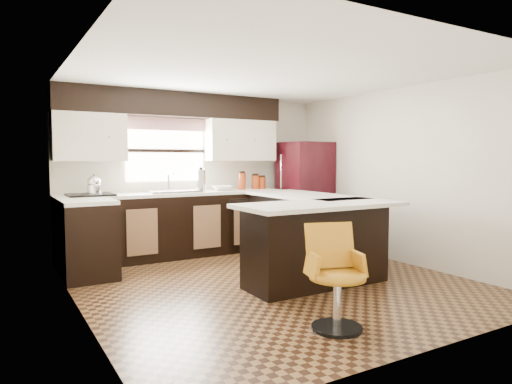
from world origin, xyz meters
TOP-DOWN VIEW (x-y plane):
  - floor at (0.00, 0.00)m, footprint 4.40×4.40m
  - ceiling at (0.00, 0.00)m, footprint 4.40×4.40m
  - wall_back at (0.00, 2.20)m, footprint 4.40×0.00m
  - wall_front at (0.00, -2.20)m, footprint 4.40×0.00m
  - wall_left at (-2.10, 0.00)m, footprint 0.00×4.40m
  - wall_right at (2.10, 0.00)m, footprint 0.00×4.40m
  - base_cab_back at (-0.45, 1.90)m, footprint 3.30×0.60m
  - base_cab_left at (-1.80, 1.25)m, footprint 0.60×0.70m
  - counter_back at (-0.45, 1.90)m, footprint 3.30×0.60m
  - counter_left at (-1.80, 1.25)m, footprint 0.60×0.70m
  - soffit at (-0.40, 2.03)m, footprint 3.40×0.35m
  - upper_cab_left at (-1.62, 2.03)m, footprint 0.94×0.35m
  - upper_cab_right at (0.68, 2.03)m, footprint 1.14×0.35m
  - window_pane at (-0.50, 2.18)m, footprint 1.20×0.02m
  - valance at (-0.50, 2.14)m, footprint 1.30×0.06m
  - sink at (-0.50, 1.88)m, footprint 0.75×0.45m
  - dishwasher at (0.55, 1.61)m, footprint 0.58×0.03m
  - cooktop at (-1.65, 1.88)m, footprint 0.58×0.50m
  - peninsula_long at (0.90, 0.62)m, footprint 0.60×1.95m
  - peninsula_return at (0.38, -0.35)m, footprint 1.65×0.60m
  - counter_pen_long at (0.95, 0.62)m, footprint 0.84×1.95m
  - counter_pen_return at (0.35, -0.44)m, footprint 1.89×0.84m
  - refrigerator at (1.72, 1.69)m, footprint 0.73×0.70m
  - bar_chair at (-0.32, -1.52)m, footprint 0.59×0.59m
  - kettle at (-1.60, 1.88)m, footprint 0.19×0.19m
  - percolator at (-0.06, 1.90)m, footprint 0.15×0.15m
  - mixing_bowl at (0.29, 1.90)m, footprint 0.32×0.32m
  - canister_large at (0.65, 1.92)m, footprint 0.12×0.12m
  - canister_med at (0.90, 1.92)m, footprint 0.13×0.13m
  - canister_small at (1.02, 1.92)m, footprint 0.13×0.13m

SIDE VIEW (x-z plane):
  - floor at x=0.00m, z-range 0.00..0.00m
  - dishwasher at x=0.55m, z-range 0.04..0.82m
  - bar_chair at x=-0.32m, z-range 0.00..0.88m
  - base_cab_back at x=-0.45m, z-range 0.00..0.90m
  - base_cab_left at x=-1.80m, z-range 0.00..0.90m
  - peninsula_long at x=0.90m, z-range 0.00..0.90m
  - peninsula_return at x=0.38m, z-range 0.00..0.90m
  - refrigerator at x=1.72m, z-range 0.00..1.70m
  - counter_back at x=-0.45m, z-range 0.90..0.94m
  - counter_left at x=-1.80m, z-range 0.90..0.94m
  - counter_pen_long at x=0.95m, z-range 0.90..0.94m
  - counter_pen_return at x=0.35m, z-range 0.90..0.94m
  - cooktop at x=-1.65m, z-range 0.94..0.97m
  - sink at x=-0.50m, z-range 0.95..0.98m
  - mixing_bowl at x=0.29m, z-range 0.95..1.02m
  - canister_small at x=1.02m, z-range 0.95..1.13m
  - canister_med at x=0.90m, z-range 0.95..1.16m
  - canister_large at x=0.65m, z-range 0.95..1.20m
  - kettle at x=-1.60m, z-range 0.97..1.23m
  - percolator at x=-0.06m, z-range 0.95..1.27m
  - wall_back at x=0.00m, z-range -1.00..3.40m
  - wall_front at x=0.00m, z-range -1.00..3.40m
  - wall_left at x=-2.10m, z-range -1.00..3.40m
  - wall_right at x=2.10m, z-range -1.00..3.40m
  - window_pane at x=-0.50m, z-range 1.10..2.00m
  - upper_cab_left at x=-1.62m, z-range 1.40..2.04m
  - upper_cab_right at x=0.68m, z-range 1.40..2.04m
  - valance at x=-0.50m, z-range 1.85..2.03m
  - soffit at x=-0.40m, z-range 2.04..2.40m
  - ceiling at x=0.00m, z-range 2.40..2.40m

